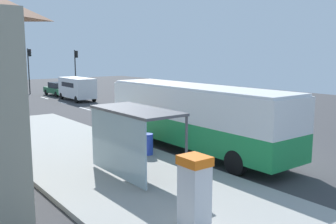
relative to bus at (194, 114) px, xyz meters
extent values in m
cube|color=#38383A|center=(1.71, 11.49, -1.86)|extent=(56.00, 92.00, 0.04)
cube|color=#999993|center=(-4.69, -0.51, -1.75)|extent=(6.20, 30.00, 0.18)
cube|color=silver|center=(1.96, -3.51, -1.84)|extent=(0.16, 2.20, 0.01)
cube|color=silver|center=(1.96, 1.49, -1.84)|extent=(0.16, 2.20, 0.01)
cube|color=silver|center=(1.96, 6.49, -1.84)|extent=(0.16, 2.20, 0.01)
cube|color=silver|center=(1.96, 11.49, -1.84)|extent=(0.16, 2.20, 0.01)
cube|color=silver|center=(1.96, 16.49, -1.84)|extent=(0.16, 2.20, 0.01)
cube|color=silver|center=(1.96, 21.49, -1.84)|extent=(0.16, 2.20, 0.01)
cube|color=silver|center=(1.96, 26.49, -1.84)|extent=(0.16, 2.20, 0.01)
cube|color=#1E8C47|center=(0.01, -0.02, -0.77)|extent=(2.53, 11.01, 1.15)
cube|color=silver|center=(0.01, -0.02, 0.53)|extent=(2.53, 11.01, 1.45)
cube|color=silver|center=(0.01, -0.02, 1.31)|extent=(2.41, 10.79, 0.12)
cube|color=black|center=(0.00, 5.43, 0.46)|extent=(2.30, 0.13, 1.22)
cube|color=black|center=(-1.20, -0.52, 0.46)|extent=(0.11, 8.58, 1.10)
cylinder|color=black|center=(-1.13, 3.88, -1.34)|extent=(0.28, 1.00, 1.00)
cylinder|color=black|center=(1.13, 3.88, -1.34)|extent=(0.28, 1.00, 1.00)
cylinder|color=black|center=(-1.11, -3.72, -1.34)|extent=(0.28, 1.00, 1.00)
cylinder|color=black|center=(1.15, -3.72, -1.34)|extent=(0.28, 1.00, 1.00)
cube|color=white|center=(3.91, 22.36, -0.52)|extent=(2.13, 5.25, 1.96)
cube|color=black|center=(3.91, 22.36, -0.19)|extent=(2.12, 3.17, 0.44)
cylinder|color=black|center=(4.76, 20.34, -1.50)|extent=(0.24, 0.69, 0.68)
cylinder|color=black|center=(2.96, 20.38, -1.50)|extent=(0.24, 0.69, 0.68)
cylinder|color=black|center=(4.86, 24.33, -1.50)|extent=(0.24, 0.69, 0.68)
cylinder|color=black|center=(3.06, 24.38, -1.50)|extent=(0.24, 0.69, 0.68)
cube|color=#195933|center=(4.01, 27.81, -1.22)|extent=(1.87, 4.43, 0.60)
cube|color=black|center=(4.02, 27.61, -0.62)|extent=(1.62, 2.40, 0.60)
cylinder|color=black|center=(3.17, 29.29, -1.52)|extent=(0.21, 0.64, 0.64)
cylinder|color=black|center=(4.81, 29.32, -1.52)|extent=(0.21, 0.64, 0.64)
cylinder|color=black|center=(3.22, 26.29, -1.52)|extent=(0.21, 0.64, 0.64)
cylinder|color=black|center=(4.86, 26.32, -1.52)|extent=(0.21, 0.64, 0.64)
cube|color=silver|center=(-5.61, -6.38, -0.81)|extent=(0.60, 0.70, 1.70)
cube|color=orange|center=(-5.61, -6.38, 0.16)|extent=(0.66, 0.76, 0.24)
cube|color=black|center=(-5.30, -6.38, -0.54)|extent=(0.03, 0.36, 0.44)
cylinder|color=blue|center=(-2.49, 0.35, -1.19)|extent=(0.52, 0.52, 0.95)
cylinder|color=orange|center=(-2.49, 1.05, -1.19)|extent=(0.52, 0.52, 0.95)
cylinder|color=red|center=(-2.49, 1.75, -1.19)|extent=(0.52, 0.52, 0.95)
cylinder|color=yellow|center=(-2.49, 2.45, -1.19)|extent=(0.52, 0.52, 0.95)
cylinder|color=#2D2D2D|center=(7.11, 29.93, 0.74)|extent=(0.14, 0.14, 5.16)
cube|color=black|center=(7.33, 29.93, 2.82)|extent=(0.24, 0.28, 0.84)
sphere|color=#360606|center=(7.45, 29.93, 3.10)|extent=(0.16, 0.16, 0.16)
sphere|color=#F2B20C|center=(7.45, 29.93, 2.82)|extent=(0.16, 0.16, 0.16)
sphere|color=black|center=(7.45, 29.93, 2.54)|extent=(0.16, 0.16, 0.16)
cube|color=black|center=(-1.27, 30.73, 2.66)|extent=(0.24, 0.28, 0.84)
sphere|color=#360606|center=(-1.15, 30.73, 2.94)|extent=(0.16, 0.16, 0.16)
sphere|color=#3C2C03|center=(-1.15, 30.73, 2.66)|extent=(0.16, 0.16, 0.16)
sphere|color=green|center=(-1.15, 30.73, 2.38)|extent=(0.16, 0.16, 0.16)
cylinder|color=#2D2D2D|center=(2.01, 31.53, 0.82)|extent=(0.14, 0.14, 5.33)
cube|color=black|center=(2.23, 31.53, 2.99)|extent=(0.24, 0.28, 0.84)
sphere|color=red|center=(2.35, 31.53, 3.27)|extent=(0.16, 0.16, 0.16)
sphere|color=#3C2C03|center=(2.35, 31.53, 2.99)|extent=(0.16, 0.16, 0.16)
sphere|color=black|center=(2.35, 31.53, 2.71)|extent=(0.16, 0.16, 0.16)
cube|color=#4C4C51|center=(-4.39, -1.71, 0.79)|extent=(1.80, 4.00, 0.10)
cube|color=#8CA5B2|center=(-5.24, -1.71, -0.41)|extent=(0.06, 3.80, 2.30)
cylinder|color=#4C4C51|center=(-3.54, -3.61, -0.44)|extent=(0.10, 0.10, 2.44)
cylinder|color=#4C4C51|center=(-3.54, 0.19, -0.44)|extent=(0.10, 0.10, 2.44)
camera|label=1|loc=(-11.76, -13.27, 2.85)|focal=39.87mm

